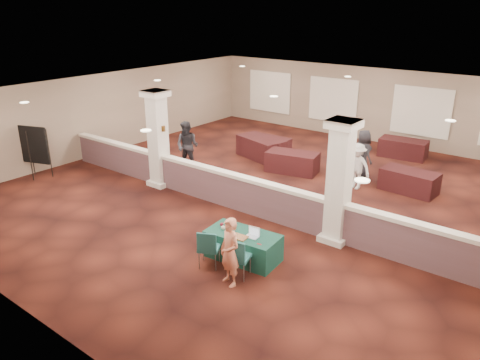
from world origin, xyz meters
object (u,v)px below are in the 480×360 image
Objects in this scene: woman at (230,252)px; attendee_b at (357,166)px; far_table_back_center at (403,148)px; attendee_d at (363,153)px; far_table_back_left at (265,147)px; far_table_front_left at (261,148)px; far_table_front_right at (409,181)px; conf_chair_main at (237,255)px; far_table_front_center at (292,162)px; easel_board at (34,146)px; near_table at (243,246)px; attendee_a at (187,146)px; conf_chair_side at (208,246)px.

attendee_b is at bearing 109.29° from woman.
attendee_d is at bearing -97.91° from far_table_back_center.
far_table_back_left is at bearing 176.96° from attendee_b.
far_table_front_left is 5.89m from far_table_front_right.
far_table_front_right is 1.06× the size of attendee_d.
conf_chair_main is 0.54× the size of far_table_back_center.
conf_chair_main is 7.97m from attendee_d.
far_table_front_left reaches higher than far_table_front_center.
far_table_back_center is 3.06m from attendee_d.
far_table_front_center reaches higher than far_table_back_center.
far_table_back_left reaches higher than far_table_front_right.
attendee_b reaches higher than far_table_front_left.
attendee_b is at bearing -152.80° from far_table_front_right.
attendee_d is at bearing 115.29° from attendee_b.
far_table_back_left is at bearing -143.33° from far_table_back_center.
conf_chair_main reaches higher than far_table_front_center.
far_table_front_center is at bearing 128.65° from woman.
easel_board is 1.04× the size of far_table_back_center.
attendee_b is 1.32m from attendee_d.
far_table_front_center is 0.93× the size of far_table_back_left.
attendee_b is (-0.06, -4.27, 0.41)m from far_table_back_center.
easel_board is 1.06× the size of far_table_front_right.
attendee_b is at bearing 83.20° from near_table.
woman is 0.87× the size of attendee_a.
far_table_front_right is 5.86m from far_table_back_left.
far_table_front_right is at bearing 36.90° from attendee_b.
easel_board reaches higher than attendee_b.
attendee_b reaches higher than conf_chair_main.
far_table_front_center is at bearing -172.41° from attendee_b.
far_table_front_left is (-3.81, 7.51, -0.15)m from conf_chair_side.
woman is at bearing -72.34° from near_table.
far_table_back_center is (4.44, 3.50, -0.04)m from far_table_front_left.
conf_chair_main is at bearing -59.10° from far_table_back_left.
attendee_d reaches higher than far_table_front_center.
easel_board is 0.94× the size of far_table_back_left.
conf_chair_side is at bearing -120.22° from near_table.
attendee_b is at bearing -90.83° from far_table_back_center.
far_table_back_center is (0.63, 11.01, -0.19)m from conf_chair_side.
easel_board is 1.12× the size of attendee_d.
far_table_front_left is 4.08m from attendee_d.
conf_chair_side is 0.51× the size of easel_board.
near_table is at bearing -51.41° from attendee_a.
far_table_front_right is (1.26, 7.73, -0.42)m from woman.
attendee_d is (-0.17, 7.19, 0.50)m from near_table.
conf_chair_side is at bearing -63.11° from far_table_front_left.
far_table_front_left reaches higher than far_table_back_center.
far_table_front_left is at bearing 179.69° from attendee_b.
attendee_d reaches higher than attendee_b.
near_table is 8.06m from far_table_back_left.
woman is 9.02m from far_table_front_left.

